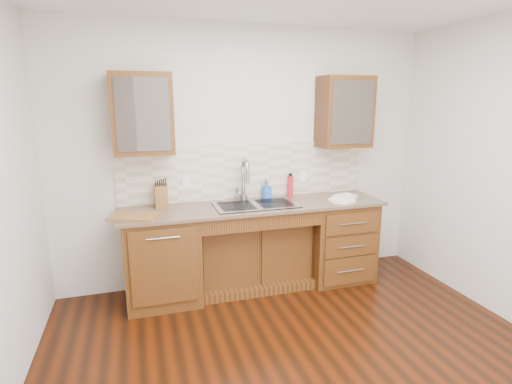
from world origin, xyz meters
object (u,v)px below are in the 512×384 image
object	(u,v)px
water_bottle	(290,186)
cutting_board	(134,216)
plate	(342,200)
knife_block	(161,196)
soap_bottle	(267,190)

from	to	relation	value
water_bottle	cutting_board	xyz separation A→B (m)	(-1.66, -0.34, -0.10)
cutting_board	plate	bearing A→B (deg)	-0.42
cutting_board	knife_block	bearing A→B (deg)	50.04
soap_bottle	plate	bearing A→B (deg)	-34.29
knife_block	cutting_board	bearing A→B (deg)	-129.29
plate	knife_block	xyz separation A→B (m)	(-1.84, 0.33, 0.10)
water_bottle	plate	size ratio (longest dim) A/B	0.79
water_bottle	plate	world-z (taller)	water_bottle
water_bottle	knife_block	xyz separation A→B (m)	(-1.39, -0.02, -0.00)
water_bottle	cutting_board	bearing A→B (deg)	-168.41
soap_bottle	plate	xyz separation A→B (m)	(0.72, -0.35, -0.09)
water_bottle	knife_block	world-z (taller)	water_bottle
soap_bottle	cutting_board	size ratio (longest dim) A/B	0.45
soap_bottle	cutting_board	distance (m)	1.42
soap_bottle	water_bottle	size ratio (longest dim) A/B	0.84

